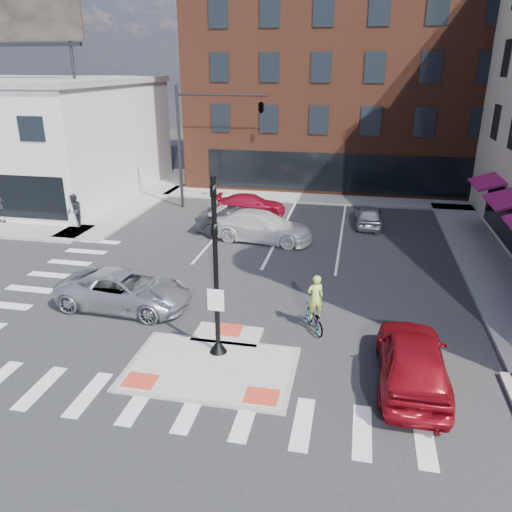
% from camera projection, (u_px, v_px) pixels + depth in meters
% --- Properties ---
extents(ground, '(120.00, 120.00, 0.00)m').
position_uv_depth(ground, '(215.00, 361.00, 16.52)').
color(ground, '#28282B').
rests_on(ground, ground).
extents(refuge_island, '(5.40, 4.65, 0.13)m').
position_uv_depth(refuge_island, '(213.00, 364.00, 16.26)').
color(refuge_island, gray).
rests_on(refuge_island, ground).
extents(sidewalk_nw, '(23.50, 20.50, 0.15)m').
position_uv_depth(sidewalk_nw, '(39.00, 209.00, 33.62)').
color(sidewalk_nw, gray).
rests_on(sidewalk_nw, ground).
extents(sidewalk_e, '(3.00, 24.00, 0.15)m').
position_uv_depth(sidewalk_e, '(493.00, 270.00, 23.60)').
color(sidewalk_e, gray).
rests_on(sidewalk_e, ground).
extents(sidewalk_n, '(26.00, 3.00, 0.15)m').
position_uv_depth(sidewalk_n, '(339.00, 199.00, 36.04)').
color(sidewalk_n, gray).
rests_on(sidewalk_n, ground).
extents(building_nw, '(20.40, 16.40, 14.40)m').
position_uv_depth(building_nw, '(5.00, 135.00, 37.41)').
color(building_nw, silver).
rests_on(building_nw, ground).
extents(building_n, '(24.40, 18.40, 15.50)m').
position_uv_depth(building_n, '(350.00, 82.00, 42.39)').
color(building_n, '#582A1B').
rests_on(building_n, ground).
extents(building_far_left, '(10.00, 12.00, 10.00)m').
position_uv_depth(building_far_left, '(297.00, 100.00, 63.01)').
color(building_far_left, slate).
rests_on(building_far_left, ground).
extents(building_far_right, '(12.00, 12.00, 12.00)m').
position_uv_depth(building_far_right, '(403.00, 92.00, 62.03)').
color(building_far_right, brown).
rests_on(building_far_right, ground).
extents(signal_pole, '(0.60, 0.60, 5.98)m').
position_uv_depth(signal_pole, '(216.00, 291.00, 16.03)').
color(signal_pole, black).
rests_on(signal_pole, refuge_island).
extents(mast_arm_signal, '(6.10, 2.24, 8.00)m').
position_uv_depth(mast_arm_signal, '(238.00, 115.00, 31.40)').
color(mast_arm_signal, black).
rests_on(mast_arm_signal, ground).
extents(silver_suv, '(5.51, 2.76, 1.50)m').
position_uv_depth(silver_suv, '(125.00, 290.00, 19.93)').
color(silver_suv, '#B8BAC0').
rests_on(silver_suv, ground).
extents(red_sedan, '(2.09, 5.08, 1.72)m').
position_uv_depth(red_sedan, '(413.00, 359.00, 15.04)').
color(red_sedan, maroon).
rests_on(red_sedan, ground).
extents(white_pickup, '(5.87, 2.97, 1.63)m').
position_uv_depth(white_pickup, '(262.00, 226.00, 27.54)').
color(white_pickup, silver).
rests_on(white_pickup, ground).
extents(bg_car_dark, '(4.46, 1.62, 1.46)m').
position_uv_depth(bg_car_dark, '(235.00, 222.00, 28.59)').
color(bg_car_dark, '#28282E').
rests_on(bg_car_dark, ground).
extents(bg_car_silver, '(1.62, 3.82, 1.29)m').
position_uv_depth(bg_car_silver, '(369.00, 216.00, 30.09)').
color(bg_car_silver, '#AFB1B6').
rests_on(bg_car_silver, ground).
extents(bg_car_red, '(4.66, 2.38, 1.29)m').
position_uv_depth(bg_car_red, '(251.00, 204.00, 32.52)').
color(bg_car_red, maroon).
rests_on(bg_car_red, ground).
extents(cyclist, '(1.25, 1.79, 2.16)m').
position_uv_depth(cyclist, '(315.00, 311.00, 18.25)').
color(cyclist, '#3F3F44').
rests_on(cyclist, ground).
extents(pedestrian_a, '(1.22, 1.16, 1.98)m').
position_uv_depth(pedestrian_a, '(75.00, 211.00, 29.34)').
color(pedestrian_a, black).
rests_on(pedestrian_a, sidewalk_nw).
extents(pedestrian_b, '(1.16, 0.49, 1.98)m').
position_uv_depth(pedestrian_b, '(0.00, 206.00, 30.28)').
color(pedestrian_b, '#302933').
rests_on(pedestrian_b, sidewalk_nw).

